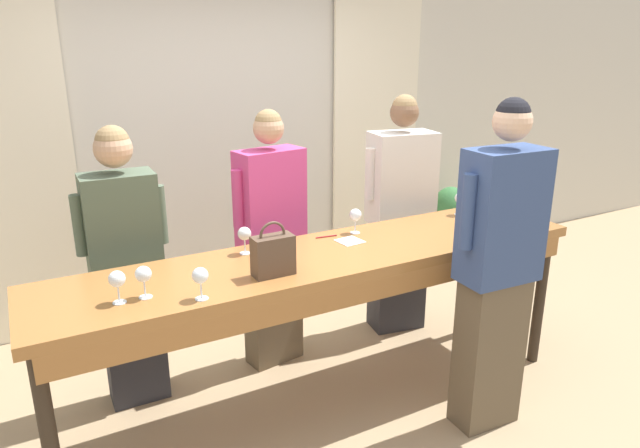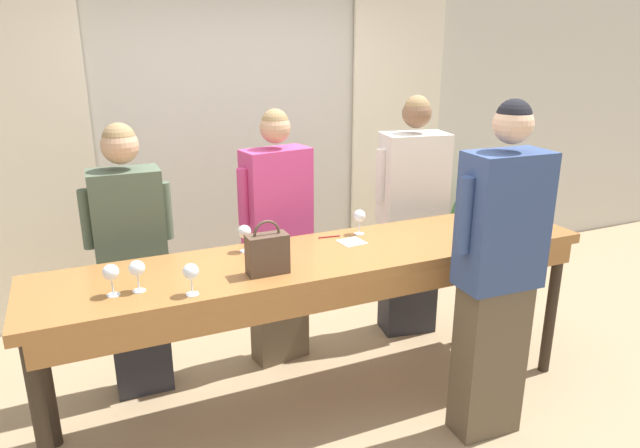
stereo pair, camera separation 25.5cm
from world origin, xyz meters
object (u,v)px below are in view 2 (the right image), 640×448
(wine_glass_front_left, at_px, (474,230))
(wine_glass_front_mid, at_px, (359,217))
(wine_glass_center_left, at_px, (191,272))
(wine_glass_center_mid, at_px, (137,269))
(wine_bottle, at_px, (537,219))
(guest_olive_jacket, at_px, (132,261))
(host_pouring, at_px, (498,275))
(potted_plant, at_px, (471,224))
(guest_pink_top, at_px, (278,238))
(wine_glass_front_right, at_px, (471,202))
(wine_glass_center_right, at_px, (244,232))
(tasting_bar, at_px, (326,270))
(handbag, at_px, (267,253))
(wine_glass_back_left, at_px, (111,273))
(guest_cream_sweater, at_px, (411,218))

(wine_glass_front_left, relative_size, wine_glass_front_mid, 1.00)
(wine_glass_center_left, distance_m, wine_glass_center_mid, 0.26)
(wine_bottle, distance_m, guest_olive_jacket, 2.43)
(wine_glass_center_mid, bearing_deg, wine_bottle, -4.00)
(guest_olive_jacket, height_order, host_pouring, host_pouring)
(wine_glass_center_left, distance_m, potted_plant, 3.46)
(guest_pink_top, xyz_separation_m, host_pouring, (0.79, -1.20, 0.06))
(wine_glass_front_right, height_order, wine_glass_center_right, same)
(wine_glass_front_left, height_order, wine_glass_center_right, same)
(tasting_bar, relative_size, handbag, 11.11)
(guest_pink_top, xyz_separation_m, potted_plant, (2.23, 0.80, -0.44))
(wine_glass_back_left, bearing_deg, handbag, -2.87)
(tasting_bar, distance_m, wine_glass_front_left, 0.87)
(host_pouring, bearing_deg, wine_glass_front_right, 61.30)
(wine_glass_front_left, bearing_deg, tasting_bar, 162.64)
(wine_bottle, distance_m, wine_glass_center_mid, 2.30)
(wine_bottle, xyz_separation_m, wine_glass_front_mid, (-0.95, 0.48, -0.00))
(guest_pink_top, bearing_deg, wine_glass_center_right, -129.62)
(wine_bottle, distance_m, wine_glass_back_left, 2.41)
(wine_glass_center_left, xyz_separation_m, guest_olive_jacket, (-0.18, 0.87, -0.23))
(wine_glass_front_left, xyz_separation_m, guest_olive_jacket, (-1.78, 0.89, -0.23))
(tasting_bar, xyz_separation_m, wine_glass_front_left, (0.80, -0.25, 0.21))
(wine_glass_center_right, xyz_separation_m, guest_pink_top, (0.34, 0.41, -0.21))
(wine_glass_front_right, distance_m, potted_plant, 1.71)
(guest_cream_sweater, bearing_deg, wine_glass_front_right, -66.06)
(wine_glass_front_right, height_order, host_pouring, host_pouring)
(wine_bottle, relative_size, wine_glass_center_left, 2.00)
(wine_glass_center_right, relative_size, potted_plant, 0.20)
(wine_glass_back_left, distance_m, guest_pink_top, 1.31)
(guest_cream_sweater, distance_m, potted_plant, 1.51)
(wine_glass_center_mid, height_order, potted_plant, wine_glass_center_mid)
(wine_glass_back_left, relative_size, guest_cream_sweater, 0.09)
(wine_glass_center_right, xyz_separation_m, guest_olive_jacket, (-0.58, 0.41, -0.23))
(tasting_bar, height_order, wine_bottle, wine_bottle)
(wine_glass_center_right, distance_m, host_pouring, 1.38)
(wine_glass_back_left, height_order, host_pouring, host_pouring)
(wine_glass_front_left, distance_m, guest_cream_sweater, 0.93)
(wine_glass_center_left, relative_size, guest_cream_sweater, 0.09)
(guest_olive_jacket, bearing_deg, host_pouring, -35.07)
(wine_glass_back_left, bearing_deg, potted_plant, 24.74)
(tasting_bar, bearing_deg, wine_glass_front_right, 10.90)
(handbag, height_order, wine_glass_front_left, handbag)
(tasting_bar, bearing_deg, wine_glass_back_left, -175.64)
(host_pouring, bearing_deg, potted_plant, 54.09)
(wine_glass_front_mid, distance_m, wine_glass_center_mid, 1.38)
(wine_glass_front_mid, bearing_deg, handbag, -153.30)
(tasting_bar, relative_size, wine_glass_center_left, 20.32)
(wine_glass_front_mid, xyz_separation_m, wine_glass_back_left, (-1.46, -0.32, 0.00))
(guest_pink_top, bearing_deg, wine_glass_front_mid, -46.41)
(wine_glass_front_left, bearing_deg, potted_plant, 50.94)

